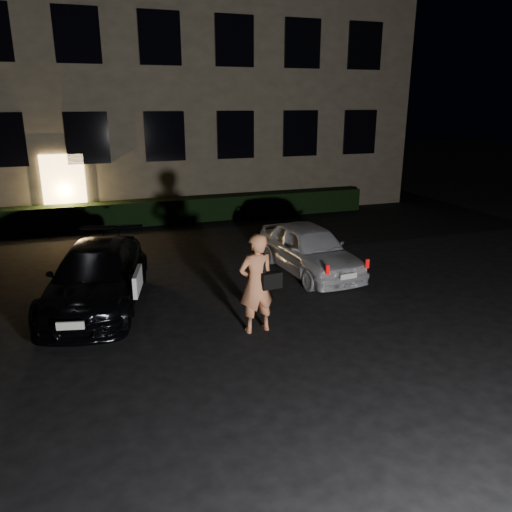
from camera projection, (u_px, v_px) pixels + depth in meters
name	position (u px, v px, depth m)	size (l,w,h in m)	color
ground	(277.00, 357.00, 8.56)	(80.00, 80.00, 0.00)	black
building	(145.00, 55.00, 20.30)	(20.00, 8.11, 12.00)	brown
hedge	(171.00, 211.00, 17.91)	(15.00, 0.70, 0.85)	black
sedan	(97.00, 276.00, 10.59)	(2.74, 4.69, 1.28)	black
hatch	(309.00, 249.00, 12.62)	(1.75, 3.77, 1.25)	silver
man	(257.00, 283.00, 9.26)	(0.83, 0.53, 1.92)	#D78053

